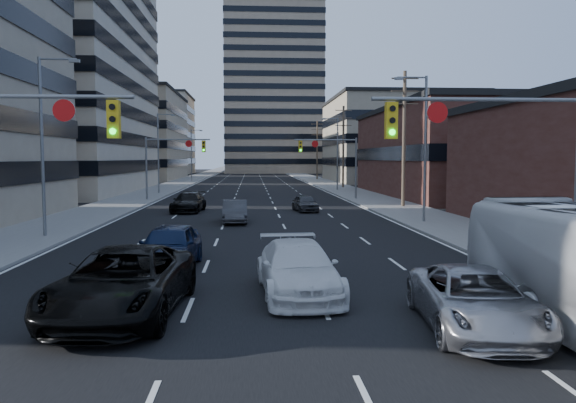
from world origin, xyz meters
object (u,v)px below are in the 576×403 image
(black_pickup, at_px, (123,283))
(sedan_blue, at_px, (170,246))
(silver_suv, at_px, (475,300))
(white_van, at_px, (298,269))

(black_pickup, height_order, sedan_blue, black_pickup)
(silver_suv, distance_m, sedan_blue, 11.35)
(sedan_blue, bearing_deg, black_pickup, -89.88)
(white_van, height_order, sedan_blue, sedan_blue)
(silver_suv, xyz_separation_m, sedan_blue, (-8.18, 7.86, 0.10))
(black_pickup, height_order, white_van, black_pickup)
(black_pickup, distance_m, sedan_blue, 6.12)
(white_van, relative_size, sedan_blue, 1.11)
(black_pickup, xyz_separation_m, sedan_blue, (0.30, 6.12, -0.04))
(sedan_blue, bearing_deg, white_van, -41.25)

